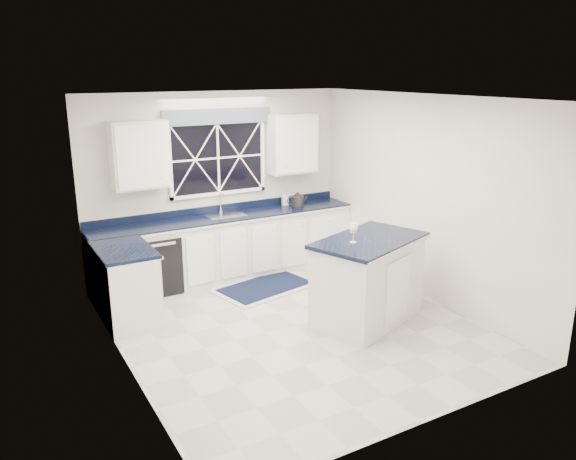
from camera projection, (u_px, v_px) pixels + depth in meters
ground at (294, 325)px, 6.81m from camera, size 4.50×4.50×0.00m
back_wall at (218, 184)px, 8.31m from camera, size 4.00×0.10×2.70m
base_cabinets at (211, 254)px, 8.02m from camera, size 3.99×1.60×0.90m
countertop at (227, 217)px, 8.18m from camera, size 3.98×0.64×0.04m
dishwasher at (155, 262)px, 7.80m from camera, size 0.60×0.58×0.82m
window at (218, 153)px, 8.14m from camera, size 1.65×0.09×1.26m
upper_cabinets at (221, 149)px, 8.02m from camera, size 3.10×0.34×0.90m
faucet at (221, 202)px, 8.30m from camera, size 0.05×0.20×0.30m
island at (368, 280)px, 6.82m from camera, size 1.62×1.29×1.06m
rug at (265, 287)px, 8.00m from camera, size 1.56×1.13×0.02m
kettle at (297, 200)px, 8.71m from camera, size 0.31×0.25×0.23m
wine_glass at (354, 229)px, 6.48m from camera, size 0.10×0.10×0.24m
soap_bottle at (285, 198)px, 8.79m from camera, size 0.12×0.12×0.21m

